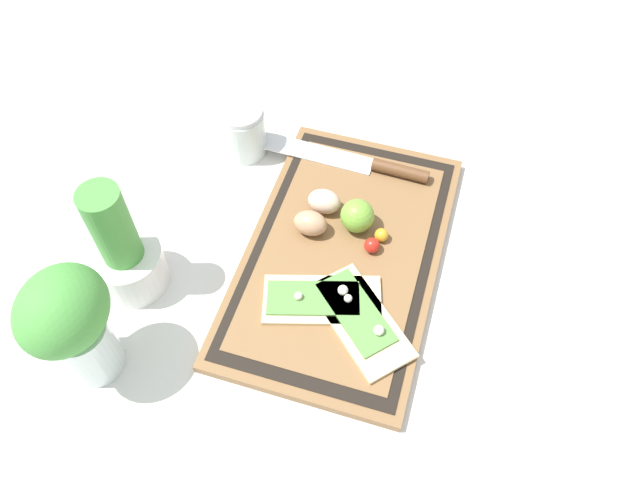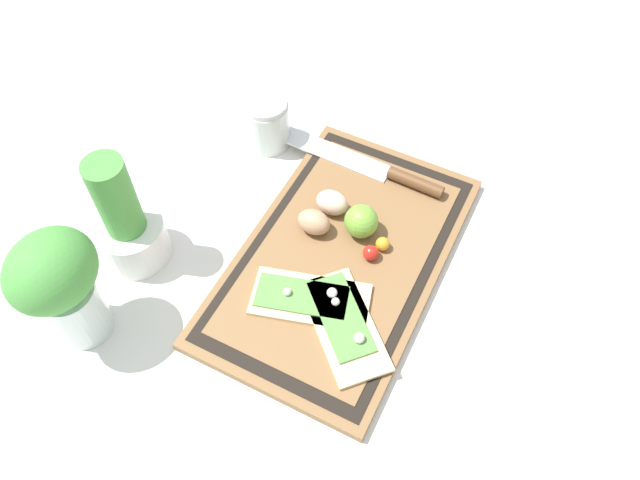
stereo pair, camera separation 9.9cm
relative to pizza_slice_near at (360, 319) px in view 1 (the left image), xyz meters
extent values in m
plane|color=silver|center=(0.11, 0.06, -0.03)|extent=(6.00, 6.00, 0.00)
cube|color=brown|center=(0.11, 0.06, -0.02)|extent=(0.50, 0.30, 0.02)
cube|color=black|center=(0.11, 0.06, -0.01)|extent=(0.47, 0.28, 0.00)
cube|color=brown|center=(0.11, 0.06, -0.01)|extent=(0.43, 0.25, 0.00)
cube|color=beige|center=(0.00, 0.00, 0.00)|extent=(0.18, 0.19, 0.01)
cube|color=#568942|center=(0.01, 0.01, 0.00)|extent=(0.14, 0.14, 0.00)
sphere|color=silver|center=(-0.02, -0.03, 0.01)|extent=(0.02, 0.02, 0.02)
sphere|color=silver|center=(0.02, 0.02, 0.01)|extent=(0.01, 0.01, 0.01)
cube|color=beige|center=(0.01, 0.06, 0.00)|extent=(0.13, 0.19, 0.01)
cube|color=#568942|center=(0.01, 0.08, 0.00)|extent=(0.10, 0.15, 0.00)
sphere|color=silver|center=(0.03, 0.04, 0.01)|extent=(0.02, 0.02, 0.02)
sphere|color=silver|center=(0.00, 0.10, 0.01)|extent=(0.01, 0.01, 0.01)
cube|color=silver|center=(0.30, 0.17, 0.00)|extent=(0.05, 0.22, 0.00)
cylinder|color=brown|center=(0.30, 0.01, 0.01)|extent=(0.03, 0.10, 0.02)
ellipsoid|color=tan|center=(0.14, 0.12, 0.02)|extent=(0.04, 0.06, 0.04)
ellipsoid|color=beige|center=(0.19, 0.11, 0.02)|extent=(0.04, 0.06, 0.04)
sphere|color=#70A838|center=(0.17, 0.05, 0.02)|extent=(0.06, 0.06, 0.06)
sphere|color=red|center=(0.13, 0.01, 0.01)|extent=(0.03, 0.03, 0.03)
sphere|color=gold|center=(0.15, 0.00, 0.01)|extent=(0.02, 0.02, 0.02)
cylinder|color=white|center=(-0.02, 0.36, 0.01)|extent=(0.11, 0.11, 0.07)
cylinder|color=#47933D|center=(-0.02, 0.36, 0.10)|extent=(0.06, 0.06, 0.18)
cylinder|color=silver|center=(0.29, 0.30, 0.02)|extent=(0.08, 0.08, 0.09)
cylinder|color=olive|center=(0.29, 0.30, -0.01)|extent=(0.07, 0.07, 0.03)
cylinder|color=silver|center=(0.29, 0.30, 0.07)|extent=(0.08, 0.08, 0.01)
cylinder|color=silver|center=(-0.17, 0.35, 0.03)|extent=(0.08, 0.08, 0.10)
ellipsoid|color=#47933D|center=(-0.17, 0.35, 0.13)|extent=(0.13, 0.11, 0.11)
camera|label=1|loc=(-0.43, -0.07, 0.82)|focal=35.00mm
camera|label=2|loc=(-0.40, -0.16, 0.82)|focal=35.00mm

